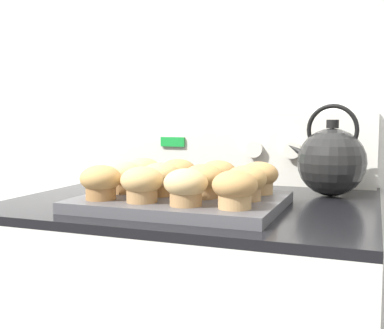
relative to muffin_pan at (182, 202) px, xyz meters
The scene contains 16 objects.
wall_back 0.54m from the muffin_pan, 91.20° to the left, with size 8.00×0.05×2.40m.
control_panel 0.42m from the muffin_pan, 91.08° to the left, with size 0.77×0.07×0.20m.
muffin_pan is the anchor object (origin of this frame).
muffin_r0_c0 0.17m from the muffin_pan, 146.66° to the right, with size 0.08×0.08×0.07m.
muffin_r0_c1 0.11m from the muffin_pan, 117.94° to the right, with size 0.08×0.08×0.07m.
muffin_r0_c2 0.11m from the muffin_pan, 64.15° to the right, with size 0.08×0.08×0.07m.
muffin_r0_c3 0.17m from the muffin_pan, 33.12° to the right, with size 0.08×0.08×0.07m.
muffin_r1_c0 0.15m from the muffin_pan, behind, with size 0.08×0.08×0.07m.
muffin_r1_c1 0.07m from the muffin_pan, behind, with size 0.08×0.08×0.07m.
muffin_r1_c2 0.07m from the muffin_pan, ahead, with size 0.08×0.08×0.07m.
muffin_r1_c3 0.14m from the muffin_pan, ahead, with size 0.08×0.08×0.07m.
muffin_r2_c0 0.17m from the muffin_pan, 145.34° to the left, with size 0.08×0.08×0.07m.
muffin_r2_c1 0.11m from the muffin_pan, 117.06° to the left, with size 0.08×0.08×0.07m.
muffin_r2_c2 0.11m from the muffin_pan, 62.36° to the left, with size 0.08×0.08×0.07m.
muffin_r2_c3 0.17m from the muffin_pan, 33.30° to the left, with size 0.08×0.08×0.07m.
tea_kettle 0.38m from the muffin_pan, 43.66° to the left, with size 0.20×0.16×0.22m.
Camera 1 is at (0.38, -0.68, 1.10)m, focal length 45.00 mm.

